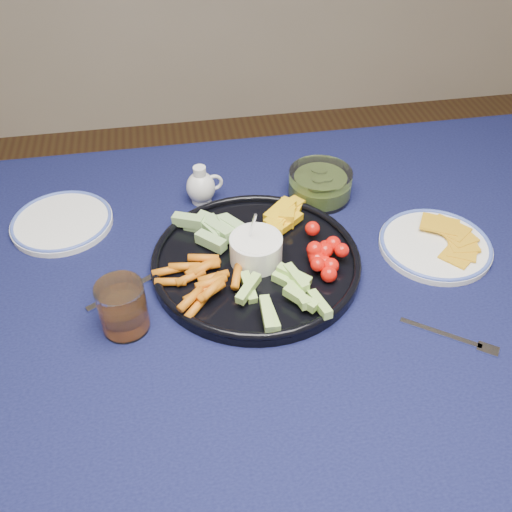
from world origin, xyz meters
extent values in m
plane|color=#533B1C|center=(0.00, 0.00, 0.00)|extent=(4.00, 4.00, 0.00)
cylinder|color=#4F2D1A|center=(0.72, 0.42, 0.35)|extent=(0.07, 0.07, 0.70)
cube|color=#4F2D1A|center=(0.00, 0.00, 0.72)|extent=(1.60, 1.00, 0.04)
cube|color=black|center=(0.00, 0.00, 0.74)|extent=(1.66, 1.06, 0.01)
cube|color=black|center=(0.00, 0.53, 0.60)|extent=(1.66, 0.01, 0.30)
cylinder|color=black|center=(0.01, 0.10, 0.75)|extent=(0.36, 0.36, 0.02)
torus|color=black|center=(0.01, 0.10, 0.77)|extent=(0.36, 0.36, 0.01)
cylinder|color=white|center=(0.01, 0.10, 0.79)|extent=(0.09, 0.09, 0.05)
cylinder|color=white|center=(0.01, 0.10, 0.81)|extent=(0.08, 0.08, 0.01)
cylinder|color=silver|center=(-0.07, 0.31, 0.75)|extent=(0.04, 0.04, 0.01)
ellipsoid|color=silver|center=(-0.07, 0.31, 0.78)|extent=(0.06, 0.06, 0.07)
cylinder|color=silver|center=(-0.07, 0.31, 0.81)|extent=(0.03, 0.03, 0.03)
torus|color=silver|center=(-0.04, 0.31, 0.79)|extent=(0.04, 0.01, 0.04)
torus|color=#455CC3|center=(-0.07, 0.31, 0.80)|extent=(0.03, 0.03, 0.00)
cylinder|color=white|center=(0.17, 0.28, 0.78)|extent=(0.13, 0.13, 0.06)
cylinder|color=#4D671D|center=(0.17, 0.28, 0.76)|extent=(0.11, 0.11, 0.03)
cylinder|color=white|center=(0.34, 0.09, 0.75)|extent=(0.20, 0.20, 0.01)
torus|color=#455CC3|center=(0.34, 0.09, 0.76)|extent=(0.20, 0.20, 0.01)
cylinder|color=white|center=(-0.22, 0.00, 0.79)|extent=(0.07, 0.07, 0.09)
cylinder|color=orange|center=(-0.22, 0.00, 0.77)|extent=(0.06, 0.06, 0.05)
cube|color=silver|center=(-0.21, 0.08, 0.75)|extent=(0.14, 0.09, 0.00)
cube|color=silver|center=(-0.13, 0.12, 0.75)|extent=(0.05, 0.04, 0.00)
cube|color=silver|center=(0.26, -0.10, 0.75)|extent=(0.11, 0.08, 0.00)
cube|color=silver|center=(0.32, -0.15, 0.75)|extent=(0.04, 0.03, 0.00)
cylinder|color=white|center=(-0.34, 0.28, 0.75)|extent=(0.19, 0.19, 0.01)
torus|color=#455CC3|center=(-0.34, 0.28, 0.76)|extent=(0.19, 0.19, 0.01)
camera|label=1|loc=(-0.12, -0.62, 1.43)|focal=40.00mm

